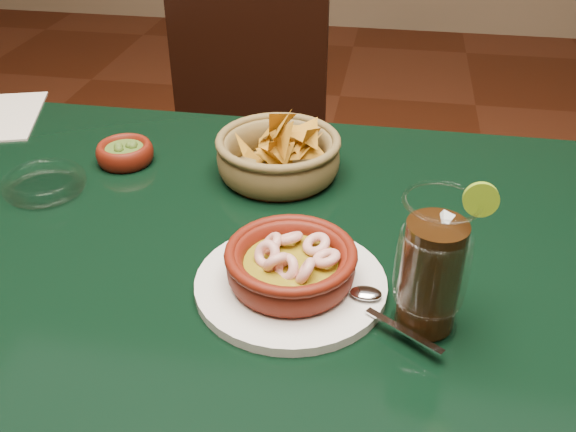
% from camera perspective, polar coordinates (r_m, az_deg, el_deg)
% --- Properties ---
extents(dining_table, '(1.20, 0.80, 0.75)m').
position_cam_1_polar(dining_table, '(0.97, -8.04, -6.47)').
color(dining_table, black).
rests_on(dining_table, ground).
extents(dining_chair, '(0.44, 0.44, 0.91)m').
position_cam_1_polar(dining_chair, '(1.65, -4.11, 5.53)').
color(dining_chair, black).
rests_on(dining_chair, ground).
extents(shrimp_plate, '(0.30, 0.24, 0.08)m').
position_cam_1_polar(shrimp_plate, '(0.79, 0.29, -4.75)').
color(shrimp_plate, silver).
rests_on(shrimp_plate, dining_table).
extents(chip_basket, '(0.23, 0.23, 0.15)m').
position_cam_1_polar(chip_basket, '(1.03, -0.84, 5.47)').
color(chip_basket, olive).
rests_on(chip_basket, dining_table).
extents(guacamole_ramekin, '(0.11, 0.11, 0.04)m').
position_cam_1_polar(guacamole_ramekin, '(1.11, -14.29, 5.46)').
color(guacamole_ramekin, '#4F1108').
rests_on(guacamole_ramekin, dining_table).
extents(cola_drink, '(0.17, 0.17, 0.19)m').
position_cam_1_polar(cola_drink, '(0.72, 12.68, -4.47)').
color(cola_drink, white).
rests_on(cola_drink, dining_table).
extents(glass_ashtray, '(0.13, 0.13, 0.03)m').
position_cam_1_polar(glass_ashtray, '(1.06, -20.85, 2.71)').
color(glass_ashtray, white).
rests_on(glass_ashtray, dining_table).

